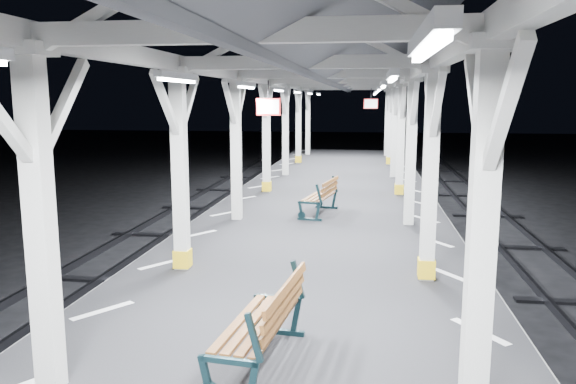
# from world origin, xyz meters

# --- Properties ---
(platform) EXTENTS (6.00, 50.00, 1.00)m
(platform) POSITION_xyz_m (0.00, 0.00, 0.50)
(platform) COLOR black
(platform) RESTS_ON ground
(hazard_stripes_left) EXTENTS (1.00, 48.00, 0.01)m
(hazard_stripes_left) POSITION_xyz_m (-2.45, 0.00, 1.00)
(hazard_stripes_left) COLOR silver
(hazard_stripes_left) RESTS_ON platform
(hazard_stripes_right) EXTENTS (1.00, 48.00, 0.01)m
(hazard_stripes_right) POSITION_xyz_m (2.45, 0.00, 1.00)
(hazard_stripes_right) COLOR silver
(hazard_stripes_right) RESTS_ON platform
(canopy) EXTENTS (5.40, 49.00, 4.65)m
(canopy) POSITION_xyz_m (0.00, -0.01, 4.56)
(canopy) COLOR silver
(canopy) RESTS_ON platform
(bench_mid) EXTENTS (0.84, 1.81, 0.95)m
(bench_mid) POSITION_xyz_m (0.03, -1.27, 1.51)
(bench_mid) COLOR black
(bench_mid) RESTS_ON platform
(bench_far) EXTENTS (0.89, 1.71, 0.88)m
(bench_far) POSITION_xyz_m (-0.03, 6.83, 1.47)
(bench_far) COLOR black
(bench_far) RESTS_ON platform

